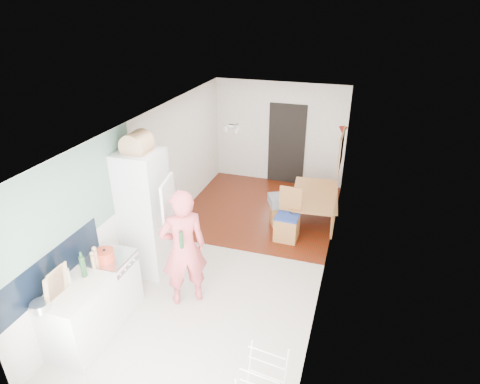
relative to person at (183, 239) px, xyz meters
The scene contains 31 objects.
room_shell 1.38m from the person, 75.62° to the left, with size 3.20×7.00×2.50m, color silver, non-canonical shape.
floor 1.77m from the person, 75.62° to the left, with size 3.20×7.00×0.01m, color #BAAE9C.
wood_floor_overlay 3.38m from the person, 83.89° to the left, with size 3.20×3.30×0.01m, color #631608.
sage_wall_panel 1.60m from the person, 151.74° to the right, with size 0.02×3.00×1.30m, color slate.
tile_splashback 1.74m from the person, 135.53° to the right, with size 0.02×1.90×0.50m, color black.
doorway_recess 4.84m from the person, 83.59° to the left, with size 0.90×0.04×2.00m, color black.
base_cabinet 1.70m from the person, 128.15° to the right, with size 0.60×0.90×0.86m, color silver.
worktop 1.57m from the person, 128.15° to the right, with size 0.62×0.92×0.06m, color white.
range_cooker 1.26m from the person, 153.82° to the right, with size 0.60×0.60×0.88m, color silver.
cooker_top 1.09m from the person, 153.82° to the right, with size 0.60×0.60×0.04m, color silver.
fridge_housing 1.08m from the person, 149.47° to the left, with size 0.66×0.66×2.15m, color silver.
fridge_door 0.60m from the person, 142.16° to the left, with size 0.56×0.04×0.70m, color silver.
fridge_interior 0.94m from the person, 138.49° to the left, with size 0.02×0.52×0.66m, color white.
pinboard 3.78m from the person, 59.25° to the left, with size 0.03×0.90×0.70m, color #D8B177.
pinboard_frame 3.77m from the person, 59.45° to the left, with size 0.01×0.94×0.74m, color #AC6837.
wall_sconce 4.36m from the person, 64.13° to the left, with size 0.18×0.18×0.16m, color maroon.
person is the anchor object (origin of this frame).
dining_table 3.60m from the person, 63.86° to the left, with size 1.40×0.78×0.49m, color #AC6837.
dining_chair 2.52m from the person, 62.73° to the left, with size 0.43×0.43×1.02m, color #AC6837, non-canonical shape.
stool 2.98m from the person, 72.46° to the left, with size 0.35×0.35×0.46m, color #AC6837, non-canonical shape.
grey_drape 2.86m from the person, 71.93° to the left, with size 0.43×0.43×0.19m, color slate.
bread_bin 1.58m from the person, 149.06° to the left, with size 0.42×0.39×0.22m, color tan, non-canonical shape.
red_casserole 1.10m from the person, 149.04° to the right, with size 0.27×0.27×0.16m, color red.
steel_pan 1.98m from the person, 123.13° to the right, with size 0.22×0.22×0.11m, color silver.
held_bottle 0.21m from the person, 69.16° to the right, with size 0.06×0.06×0.27m, color #1D4222.
bottle_a 1.37m from the person, 136.19° to the right, with size 0.07×0.07×0.30m, color #1D4222.
bottle_b 1.38m from the person, 135.71° to the right, with size 0.06×0.06×0.25m, color #1D4222.
bottle_c 1.59m from the person, 134.67° to the right, with size 0.08×0.08×0.20m, color silver.
pepper_mill_front 1.21m from the person, 144.99° to the right, with size 0.06×0.06×0.23m, color tan.
pepper_mill_back 1.24m from the person, 142.18° to the right, with size 0.06×0.06×0.20m, color tan.
chopping_boards 1.74m from the person, 126.49° to the right, with size 0.04×0.31×0.42m, color tan, non-canonical shape.
Camera 1 is at (1.93, -5.74, 4.25)m, focal length 30.00 mm.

